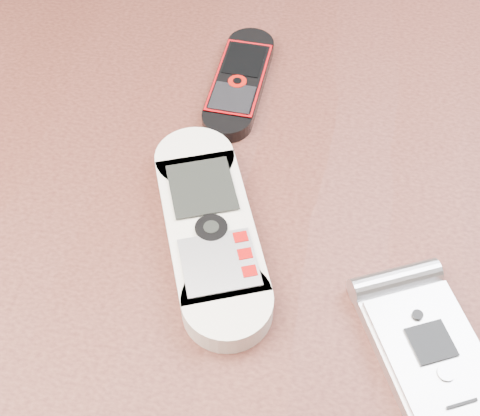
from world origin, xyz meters
name	(u,v)px	position (x,y,z in m)	size (l,w,h in m)	color
table	(234,290)	(0.00, 0.00, 0.64)	(1.20, 0.80, 0.75)	black
nokia_white	(210,228)	(-0.01, -0.02, 0.76)	(0.06, 0.18, 0.02)	silver
nokia_black_red	(239,81)	(-0.02, 0.13, 0.76)	(0.04, 0.13, 0.01)	black
motorola_razr	(431,352)	(0.14, -0.09, 0.76)	(0.06, 0.12, 0.02)	#BABABF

